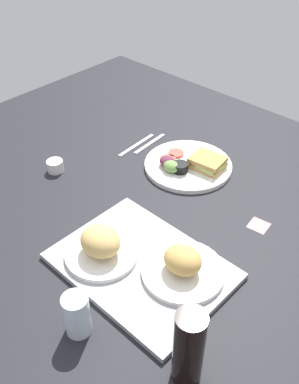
# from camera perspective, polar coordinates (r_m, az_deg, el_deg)

# --- Properties ---
(ground_plane) EXTENTS (1.90, 1.50, 0.03)m
(ground_plane) POSITION_cam_1_polar(r_m,az_deg,el_deg) (1.39, 1.45, -1.55)
(ground_plane) COLOR black
(serving_tray) EXTENTS (0.45, 0.34, 0.02)m
(serving_tray) POSITION_cam_1_polar(r_m,az_deg,el_deg) (1.17, -1.05, -9.64)
(serving_tray) COLOR #9EA0A3
(serving_tray) RESTS_ON ground_plane
(bread_plate_near) EXTENTS (0.22, 0.22, 0.08)m
(bread_plate_near) POSITION_cam_1_polar(r_m,az_deg,el_deg) (1.13, 4.39, -9.60)
(bread_plate_near) COLOR white
(bread_plate_near) RESTS_ON serving_tray
(bread_plate_far) EXTENTS (0.20, 0.20, 0.09)m
(bread_plate_far) POSITION_cam_1_polar(r_m,az_deg,el_deg) (1.17, -6.38, -7.03)
(bread_plate_far) COLOR white
(bread_plate_far) RESTS_ON serving_tray
(plate_with_salad) EXTENTS (0.30, 0.30, 0.05)m
(plate_with_salad) POSITION_cam_1_polar(r_m,az_deg,el_deg) (1.51, 5.18, 3.59)
(plate_with_salad) COLOR white
(plate_with_salad) RESTS_ON ground_plane
(drinking_glass) EXTENTS (0.06, 0.06, 0.11)m
(drinking_glass) POSITION_cam_1_polar(r_m,az_deg,el_deg) (1.03, -9.49, -15.55)
(drinking_glass) COLOR silver
(drinking_glass) RESTS_ON ground_plane
(soda_bottle) EXTENTS (0.06, 0.06, 0.20)m
(soda_bottle) POSITION_cam_1_polar(r_m,az_deg,el_deg) (0.92, 5.13, -19.69)
(soda_bottle) COLOR black
(soda_bottle) RESTS_ON ground_plane
(espresso_cup) EXTENTS (0.06, 0.06, 0.04)m
(espresso_cup) POSITION_cam_1_polar(r_m,az_deg,el_deg) (1.53, -12.25, 3.36)
(espresso_cup) COLOR silver
(espresso_cup) RESTS_ON ground_plane
(fork) EXTENTS (0.02, 0.17, 0.01)m
(fork) POSITION_cam_1_polar(r_m,az_deg,el_deg) (1.64, 0.03, 6.40)
(fork) COLOR #B7B7BC
(fork) RESTS_ON ground_plane
(knife) EXTENTS (0.03, 0.19, 0.01)m
(knife) POSITION_cam_1_polar(r_m,az_deg,el_deg) (1.64, -1.71, 6.22)
(knife) COLOR #B7B7BC
(knife) RESTS_ON ground_plane
(sticky_note) EXTENTS (0.06, 0.06, 0.00)m
(sticky_note) POSITION_cam_1_polar(r_m,az_deg,el_deg) (1.33, 14.11, -4.26)
(sticky_note) COLOR pink
(sticky_note) RESTS_ON ground_plane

